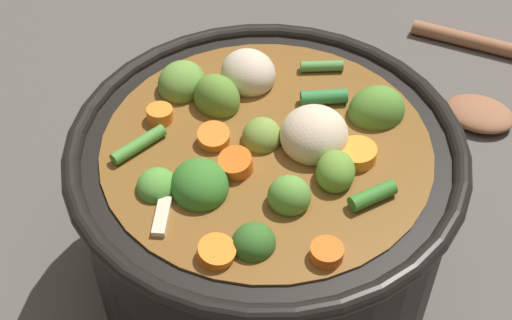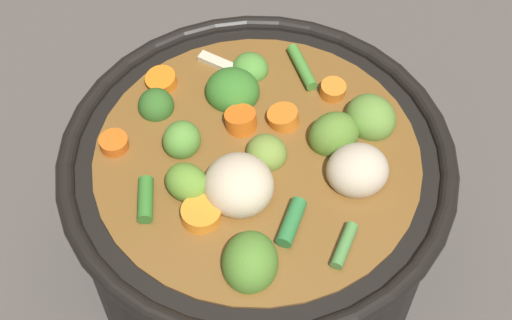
% 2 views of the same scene
% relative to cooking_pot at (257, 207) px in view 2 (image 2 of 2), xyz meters
% --- Properties ---
extents(ground_plane, '(1.10, 1.10, 0.00)m').
position_rel_cooking_pot_xyz_m(ground_plane, '(-0.00, 0.00, -0.08)').
color(ground_plane, '#514C47').
extents(cooking_pot, '(0.28, 0.28, 0.18)m').
position_rel_cooking_pot_xyz_m(cooking_pot, '(0.00, 0.00, 0.00)').
color(cooking_pot, black).
rests_on(cooking_pot, ground_plane).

